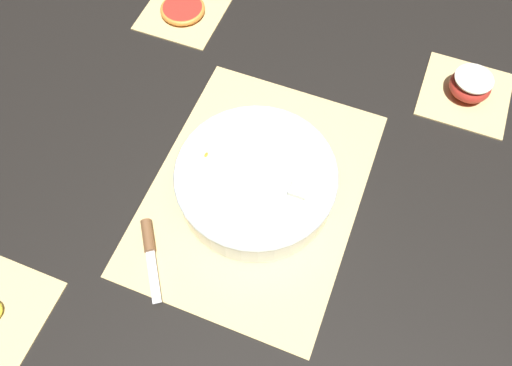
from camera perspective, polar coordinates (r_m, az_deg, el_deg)
name	(u,v)px	position (r m, az deg, el deg)	size (l,w,h in m)	color
ground_plane	(256,192)	(0.86, 0.00, -0.99)	(6.00, 6.00, 0.00)	black
bamboo_mat_center	(256,191)	(0.86, 0.00, -0.89)	(0.46, 0.35, 0.01)	#D6B775
coaster_mat_near_right	(465,94)	(1.05, 22.81, 9.39)	(0.16, 0.16, 0.01)	#D6B775
coaster_mat_far_right	(183,12)	(1.13, -8.32, 18.74)	(0.16, 0.16, 0.01)	#D6B775
fruit_salad_bowl	(256,180)	(0.82, 0.02, 0.33)	(0.27, 0.27, 0.07)	silver
paring_knife	(149,240)	(0.83, -12.18, -6.40)	(0.12, 0.09, 0.02)	silver
apple_half	(470,85)	(1.04, 23.30, 10.23)	(0.08, 0.08, 0.04)	#B72D23
grapefruit_slice	(183,9)	(1.13, -8.38, 19.07)	(0.09, 0.09, 0.01)	red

